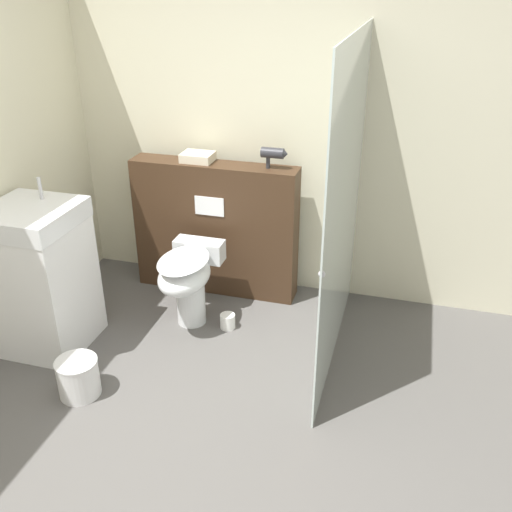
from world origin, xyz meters
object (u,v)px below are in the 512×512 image
(sink_vanity, at_px, (41,278))
(hair_drier, at_px, (274,154))
(toilet, at_px, (188,277))
(waste_bin, at_px, (78,377))

(sink_vanity, distance_m, hair_drier, 1.75)
(toilet, xyz_separation_m, sink_vanity, (-0.82, -0.46, 0.12))
(waste_bin, bearing_deg, hair_drier, 60.46)
(toilet, bearing_deg, hair_drier, 49.94)
(toilet, bearing_deg, sink_vanity, -150.68)
(hair_drier, height_order, waste_bin, hair_drier)
(toilet, height_order, waste_bin, toilet)
(toilet, relative_size, waste_bin, 2.42)
(hair_drier, bearing_deg, waste_bin, -119.54)
(sink_vanity, height_order, waste_bin, sink_vanity)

